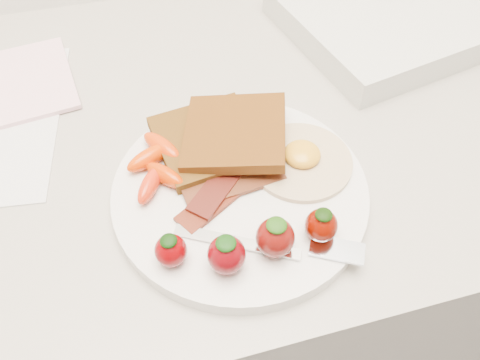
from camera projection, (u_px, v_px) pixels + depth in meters
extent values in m
cube|color=gray|center=(219.00, 279.00, 0.94)|extent=(2.00, 0.60, 0.90)
cylinder|color=silver|center=(240.00, 191.00, 0.50)|extent=(0.27, 0.27, 0.02)
cube|color=#462909|center=(208.00, 140.00, 0.52)|extent=(0.13, 0.13, 0.01)
cube|color=#3C230D|center=(235.00, 132.00, 0.51)|extent=(0.14, 0.14, 0.03)
cylinder|color=beige|center=(301.00, 161.00, 0.51)|extent=(0.12, 0.12, 0.01)
ellipsoid|color=orange|center=(302.00, 154.00, 0.51)|extent=(0.04, 0.04, 0.02)
cube|color=#350907|center=(222.00, 195.00, 0.48)|extent=(0.11, 0.08, 0.00)
cube|color=black|center=(235.00, 185.00, 0.49)|extent=(0.11, 0.04, 0.00)
cube|color=black|center=(225.00, 178.00, 0.49)|extent=(0.10, 0.10, 0.00)
ellipsoid|color=#D13600|center=(149.00, 157.00, 0.50)|extent=(0.06, 0.04, 0.02)
ellipsoid|color=#C53100|center=(165.00, 175.00, 0.49)|extent=(0.05, 0.05, 0.02)
ellipsoid|color=red|center=(150.00, 185.00, 0.48)|extent=(0.04, 0.05, 0.02)
ellipsoid|color=red|center=(162.00, 147.00, 0.51)|extent=(0.05, 0.06, 0.02)
ellipsoid|color=#660003|center=(171.00, 251.00, 0.42)|extent=(0.03, 0.03, 0.03)
ellipsoid|color=black|center=(169.00, 241.00, 0.41)|extent=(0.02, 0.02, 0.01)
ellipsoid|color=#5B0309|center=(226.00, 255.00, 0.42)|extent=(0.04, 0.04, 0.04)
ellipsoid|color=black|center=(226.00, 243.00, 0.40)|extent=(0.02, 0.02, 0.01)
ellipsoid|color=#580B08|center=(275.00, 238.00, 0.43)|extent=(0.04, 0.04, 0.04)
ellipsoid|color=#1A420A|center=(277.00, 225.00, 0.41)|extent=(0.02, 0.02, 0.01)
ellipsoid|color=#570800|center=(321.00, 226.00, 0.44)|extent=(0.03, 0.03, 0.04)
ellipsoid|color=black|center=(324.00, 215.00, 0.43)|extent=(0.02, 0.02, 0.01)
cube|color=silver|center=(237.00, 242.00, 0.45)|extent=(0.11, 0.07, 0.00)
cube|color=white|center=(337.00, 249.00, 0.44)|extent=(0.06, 0.05, 0.00)
cube|color=#F1B8C6|center=(30.00, 80.00, 0.62)|extent=(0.13, 0.17, 0.01)
cube|color=beige|center=(398.00, 15.00, 0.69)|extent=(0.36, 0.31, 0.04)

